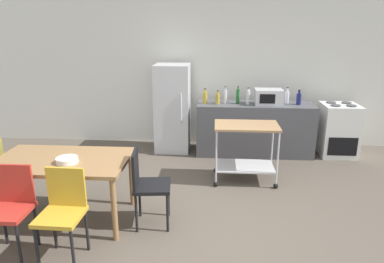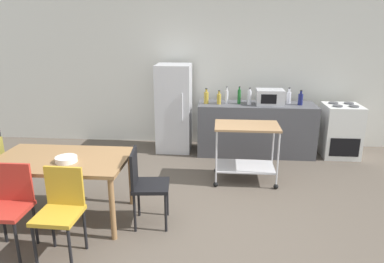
{
  "view_description": "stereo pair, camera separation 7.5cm",
  "coord_description": "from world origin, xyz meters",
  "px_view_note": "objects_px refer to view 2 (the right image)",
  "views": [
    {
      "loc": [
        0.2,
        -3.38,
        2.18
      ],
      "look_at": [
        -0.1,
        1.2,
        0.8
      ],
      "focal_mm": 32.81,
      "sensor_mm": 36.0,
      "label": 1
    },
    {
      "loc": [
        0.28,
        -3.37,
        2.18
      ],
      "look_at": [
        -0.1,
        1.2,
        0.8
      ],
      "focal_mm": 32.81,
      "sensor_mm": 36.0,
      "label": 2
    }
  ],
  "objects_px": {
    "chair_black": "(145,182)",
    "stove_oven": "(340,131)",
    "bottle_soy_sauce": "(227,96)",
    "bottle_olive_oil": "(219,99)",
    "refrigerator": "(174,108)",
    "microwave": "(270,97)",
    "fruit_bowl": "(66,159)",
    "chair_red": "(9,203)",
    "bottle_vinegar": "(206,97)",
    "chair_mustard": "(61,207)",
    "bottle_sesame_oil": "(289,97)",
    "kitchen_cart": "(246,143)",
    "dining_table": "(62,165)",
    "bottle_soda": "(300,99)",
    "bottle_wine": "(249,97)",
    "bottle_hot_sauce": "(239,96)"
  },
  "relations": [
    {
      "from": "refrigerator",
      "to": "bottle_sesame_oil",
      "type": "xyz_separation_m",
      "value": [
        1.99,
        -0.01,
        0.23
      ]
    },
    {
      "from": "refrigerator",
      "to": "bottle_hot_sauce",
      "type": "distance_m",
      "value": 1.17
    },
    {
      "from": "bottle_sesame_oil",
      "to": "kitchen_cart",
      "type": "bearing_deg",
      "value": -121.8
    },
    {
      "from": "bottle_wine",
      "to": "fruit_bowl",
      "type": "height_order",
      "value": "bottle_wine"
    },
    {
      "from": "stove_oven",
      "to": "refrigerator",
      "type": "xyz_separation_m",
      "value": [
        -2.9,
        0.08,
        0.32
      ]
    },
    {
      "from": "chair_black",
      "to": "bottle_hot_sauce",
      "type": "relative_size",
      "value": 2.98
    },
    {
      "from": "microwave",
      "to": "fruit_bowl",
      "type": "distance_m",
      "value": 3.52
    },
    {
      "from": "chair_mustard",
      "to": "bottle_soy_sauce",
      "type": "height_order",
      "value": "bottle_soy_sauce"
    },
    {
      "from": "bottle_olive_oil",
      "to": "bottle_soy_sauce",
      "type": "bearing_deg",
      "value": 32.4
    },
    {
      "from": "chair_mustard",
      "to": "chair_black",
      "type": "relative_size",
      "value": 1.0
    },
    {
      "from": "chair_mustard",
      "to": "bottle_soda",
      "type": "distance_m",
      "value": 4.21
    },
    {
      "from": "chair_black",
      "to": "kitchen_cart",
      "type": "height_order",
      "value": "chair_black"
    },
    {
      "from": "chair_black",
      "to": "bottle_soda",
      "type": "xyz_separation_m",
      "value": [
        2.16,
        2.43,
        0.48
      ]
    },
    {
      "from": "bottle_vinegar",
      "to": "microwave",
      "type": "relative_size",
      "value": 0.57
    },
    {
      "from": "bottle_olive_oil",
      "to": "microwave",
      "type": "xyz_separation_m",
      "value": [
        0.86,
        0.03,
        0.03
      ]
    },
    {
      "from": "chair_mustard",
      "to": "refrigerator",
      "type": "distance_m",
      "value": 3.27
    },
    {
      "from": "chair_mustard",
      "to": "microwave",
      "type": "relative_size",
      "value": 1.93
    },
    {
      "from": "bottle_olive_oil",
      "to": "bottle_wine",
      "type": "bearing_deg",
      "value": 1.28
    },
    {
      "from": "kitchen_cart",
      "to": "stove_oven",
      "type": "bearing_deg",
      "value": 35.23
    },
    {
      "from": "bottle_soy_sauce",
      "to": "microwave",
      "type": "distance_m",
      "value": 0.73
    },
    {
      "from": "dining_table",
      "to": "chair_black",
      "type": "height_order",
      "value": "chair_black"
    },
    {
      "from": "stove_oven",
      "to": "refrigerator",
      "type": "distance_m",
      "value": 2.92
    },
    {
      "from": "chair_mustard",
      "to": "refrigerator",
      "type": "relative_size",
      "value": 0.57
    },
    {
      "from": "bottle_olive_oil",
      "to": "fruit_bowl",
      "type": "distance_m",
      "value": 2.95
    },
    {
      "from": "kitchen_cart",
      "to": "microwave",
      "type": "xyz_separation_m",
      "value": [
        0.45,
        1.13,
        0.46
      ]
    },
    {
      "from": "bottle_olive_oil",
      "to": "bottle_soda",
      "type": "distance_m",
      "value": 1.37
    },
    {
      "from": "bottle_olive_oil",
      "to": "chair_mustard",
      "type": "bearing_deg",
      "value": -116.01
    },
    {
      "from": "refrigerator",
      "to": "bottle_olive_oil",
      "type": "xyz_separation_m",
      "value": [
        0.8,
        -0.17,
        0.22
      ]
    },
    {
      "from": "bottle_soy_sauce",
      "to": "bottle_wine",
      "type": "relative_size",
      "value": 1.01
    },
    {
      "from": "stove_oven",
      "to": "bottle_hot_sauce",
      "type": "bearing_deg",
      "value": -179.31
    },
    {
      "from": "bottle_soy_sauce",
      "to": "bottle_olive_oil",
      "type": "bearing_deg",
      "value": -147.6
    },
    {
      "from": "dining_table",
      "to": "chair_red",
      "type": "xyz_separation_m",
      "value": [
        -0.26,
        -0.64,
        -0.15
      ]
    },
    {
      "from": "refrigerator",
      "to": "microwave",
      "type": "xyz_separation_m",
      "value": [
        1.66,
        -0.14,
        0.25
      ]
    },
    {
      "from": "chair_red",
      "to": "bottle_sesame_oil",
      "type": "relative_size",
      "value": 3.27
    },
    {
      "from": "stove_oven",
      "to": "microwave",
      "type": "bearing_deg",
      "value": -177.14
    },
    {
      "from": "dining_table",
      "to": "bottle_olive_oil",
      "type": "xyz_separation_m",
      "value": [
        1.76,
        2.33,
        0.32
      ]
    },
    {
      "from": "bottle_olive_oil",
      "to": "bottle_hot_sauce",
      "type": "xyz_separation_m",
      "value": [
        0.34,
        0.07,
        0.03
      ]
    },
    {
      "from": "dining_table",
      "to": "kitchen_cart",
      "type": "height_order",
      "value": "kitchen_cart"
    },
    {
      "from": "bottle_vinegar",
      "to": "fruit_bowl",
      "type": "bearing_deg",
      "value": -119.98
    },
    {
      "from": "bottle_soy_sauce",
      "to": "bottle_soda",
      "type": "bearing_deg",
      "value": -1.75
    },
    {
      "from": "stove_oven",
      "to": "bottle_sesame_oil",
      "type": "distance_m",
      "value": 1.07
    },
    {
      "from": "chair_black",
      "to": "bottle_wine",
      "type": "relative_size",
      "value": 3.11
    },
    {
      "from": "chair_red",
      "to": "fruit_bowl",
      "type": "relative_size",
      "value": 3.76
    },
    {
      "from": "chair_red",
      "to": "bottle_vinegar",
      "type": "distance_m",
      "value": 3.54
    },
    {
      "from": "chair_black",
      "to": "stove_oven",
      "type": "height_order",
      "value": "stove_oven"
    },
    {
      "from": "kitchen_cart",
      "to": "bottle_vinegar",
      "type": "distance_m",
      "value": 1.38
    },
    {
      "from": "bottle_sesame_oil",
      "to": "bottle_olive_oil",
      "type": "bearing_deg",
      "value": -172.18
    },
    {
      "from": "kitchen_cart",
      "to": "bottle_soy_sauce",
      "type": "relative_size",
      "value": 3.13
    },
    {
      "from": "stove_oven",
      "to": "bottle_soy_sauce",
      "type": "height_order",
      "value": "bottle_soy_sauce"
    },
    {
      "from": "bottle_soy_sauce",
      "to": "bottle_hot_sauce",
      "type": "relative_size",
      "value": 0.97
    }
  ]
}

